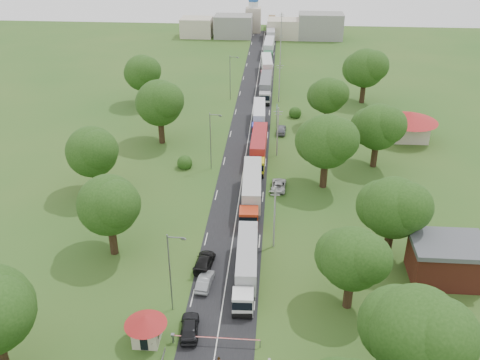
# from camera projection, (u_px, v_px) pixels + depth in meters

# --- Properties ---
(ground) EXTENTS (260.00, 260.00, 0.00)m
(ground) POSITION_uv_depth(u_px,v_px,m) (236.00, 217.00, 77.00)
(ground) COLOR #28521B
(ground) RESTS_ON ground
(road) EXTENTS (8.00, 200.00, 0.04)m
(road) POSITION_uv_depth(u_px,v_px,m) (246.00, 157.00, 94.59)
(road) COLOR black
(road) RESTS_ON ground
(boom_barrier) EXTENTS (9.22, 0.35, 1.18)m
(boom_barrier) POSITION_uv_depth(u_px,v_px,m) (203.00, 338.00, 54.68)
(boom_barrier) COLOR slate
(boom_barrier) RESTS_ON ground
(guard_booth) EXTENTS (4.40, 4.40, 3.45)m
(guard_booth) POSITION_uv_depth(u_px,v_px,m) (146.00, 325.00, 54.47)
(guard_booth) COLOR #C0B59F
(guard_booth) RESTS_ON ground
(info_sign) EXTENTS (0.12, 3.10, 4.10)m
(info_sign) POSITION_uv_depth(u_px,v_px,m) (277.00, 112.00, 106.02)
(info_sign) COLOR slate
(info_sign) RESTS_ON ground
(pole_1) EXTENTS (1.60, 0.24, 9.00)m
(pole_1) POSITION_uv_depth(u_px,v_px,m) (275.00, 216.00, 68.27)
(pole_1) COLOR gray
(pole_1) RESTS_ON ground
(pole_2) EXTENTS (1.60, 0.24, 9.00)m
(pole_2) POSITION_uv_depth(u_px,v_px,m) (278.00, 131.00, 92.90)
(pole_2) COLOR gray
(pole_2) RESTS_ON ground
(pole_3) EXTENTS (1.60, 0.24, 9.00)m
(pole_3) POSITION_uv_depth(u_px,v_px,m) (279.00, 82.00, 117.53)
(pole_3) COLOR gray
(pole_3) RESTS_ON ground
(pole_4) EXTENTS (1.60, 0.24, 9.00)m
(pole_4) POSITION_uv_depth(u_px,v_px,m) (281.00, 49.00, 142.16)
(pole_4) COLOR gray
(pole_4) RESTS_ON ground
(pole_5) EXTENTS (1.60, 0.24, 9.00)m
(pole_5) POSITION_uv_depth(u_px,v_px,m) (281.00, 27.00, 166.79)
(pole_5) COLOR gray
(pole_5) RESTS_ON ground
(lamp_0) EXTENTS (2.03, 0.22, 10.00)m
(lamp_0) POSITION_uv_depth(u_px,v_px,m) (171.00, 269.00, 57.15)
(lamp_0) COLOR slate
(lamp_0) RESTS_ON ground
(lamp_1) EXTENTS (2.03, 0.22, 10.00)m
(lamp_1) POSITION_uv_depth(u_px,v_px,m) (211.00, 138.00, 87.94)
(lamp_1) COLOR slate
(lamp_1) RESTS_ON ground
(lamp_2) EXTENTS (2.03, 0.22, 10.00)m
(lamp_2) POSITION_uv_depth(u_px,v_px,m) (231.00, 75.00, 118.73)
(lamp_2) COLOR slate
(lamp_2) RESTS_ON ground
(tree_1) EXTENTS (9.60, 9.60, 12.05)m
(tree_1) POSITION_uv_depth(u_px,v_px,m) (416.00, 331.00, 45.85)
(tree_1) COLOR #382616
(tree_1) RESTS_ON ground
(tree_2) EXTENTS (8.00, 8.00, 10.10)m
(tree_2) POSITION_uv_depth(u_px,v_px,m) (352.00, 258.00, 57.24)
(tree_2) COLOR #382616
(tree_2) RESTS_ON ground
(tree_3) EXTENTS (8.80, 8.80, 11.07)m
(tree_3) POSITION_uv_depth(u_px,v_px,m) (393.00, 207.00, 65.36)
(tree_3) COLOR #382616
(tree_3) RESTS_ON ground
(tree_4) EXTENTS (9.60, 9.60, 12.05)m
(tree_4) POSITION_uv_depth(u_px,v_px,m) (326.00, 141.00, 81.38)
(tree_4) COLOR #382616
(tree_4) RESTS_ON ground
(tree_5) EXTENTS (8.80, 8.80, 11.07)m
(tree_5) POSITION_uv_depth(u_px,v_px,m) (378.00, 127.00, 88.09)
(tree_5) COLOR #382616
(tree_5) RESTS_ON ground
(tree_6) EXTENTS (8.00, 8.00, 10.10)m
(tree_6) POSITION_uv_depth(u_px,v_px,m) (328.00, 95.00, 103.80)
(tree_6) COLOR #382616
(tree_6) RESTS_ON ground
(tree_7) EXTENTS (9.60, 9.60, 12.05)m
(tree_7) POSITION_uv_depth(u_px,v_px,m) (365.00, 68.00, 115.83)
(tree_7) COLOR #382616
(tree_7) RESTS_ON ground
(tree_10) EXTENTS (8.80, 8.80, 11.07)m
(tree_10) POSITION_uv_depth(u_px,v_px,m) (109.00, 204.00, 65.94)
(tree_10) COLOR #382616
(tree_10) RESTS_ON ground
(tree_11) EXTENTS (8.80, 8.80, 11.07)m
(tree_11) POSITION_uv_depth(u_px,v_px,m) (92.00, 151.00, 79.61)
(tree_11) COLOR #382616
(tree_11) RESTS_ON ground
(tree_12) EXTENTS (9.60, 9.60, 12.05)m
(tree_12) POSITION_uv_depth(u_px,v_px,m) (159.00, 102.00, 96.52)
(tree_12) COLOR #382616
(tree_12) RESTS_ON ground
(tree_13) EXTENTS (8.80, 8.80, 11.07)m
(tree_13) POSITION_uv_depth(u_px,v_px,m) (142.00, 73.00, 114.93)
(tree_13) COLOR #382616
(tree_13) RESTS_ON ground
(house_brick) EXTENTS (8.60, 6.60, 5.20)m
(house_brick) POSITION_uv_depth(u_px,v_px,m) (446.00, 260.00, 63.45)
(house_brick) COLOR maroon
(house_brick) RESTS_ON ground
(house_cream) EXTENTS (10.08, 10.08, 5.80)m
(house_cream) POSITION_uv_depth(u_px,v_px,m) (409.00, 121.00, 99.66)
(house_cream) COLOR #C0B59F
(house_cream) RESTS_ON ground
(distant_town) EXTENTS (52.00, 8.00, 8.00)m
(distant_town) POSITION_uv_depth(u_px,v_px,m) (266.00, 27.00, 172.08)
(distant_town) COLOR gray
(distant_town) RESTS_ON ground
(church) EXTENTS (5.00, 5.00, 12.30)m
(church) POSITION_uv_depth(u_px,v_px,m) (253.00, 16.00, 178.53)
(church) COLOR #C0B59F
(church) RESTS_ON ground
(truck_0) EXTENTS (2.81, 14.11, 3.90)m
(truck_0) POSITION_uv_depth(u_px,v_px,m) (246.00, 264.00, 63.67)
(truck_0) COLOR white
(truck_0) RESTS_ON ground
(truck_1) EXTENTS (3.14, 15.72, 4.35)m
(truck_1) POSITION_uv_depth(u_px,v_px,m) (252.00, 190.00, 79.09)
(truck_1) COLOR #B23014
(truck_1) RESTS_ON ground
(truck_2) EXTENTS (2.59, 14.78, 4.10)m
(truck_2) POSITION_uv_depth(u_px,v_px,m) (259.00, 147.00, 92.94)
(truck_2) COLOR yellow
(truck_2) RESTS_ON ground
(truck_3) EXTENTS (2.70, 13.54, 3.75)m
(truck_3) POSITION_uv_depth(u_px,v_px,m) (259.00, 116.00, 106.61)
(truck_3) COLOR #1C2DAB
(truck_3) RESTS_ON ground
(truck_4) EXTENTS (2.61, 14.57, 4.04)m
(truck_4) POSITION_uv_depth(u_px,v_px,m) (266.00, 86.00, 122.70)
(truck_4) COLOR #AEAEAE
(truck_4) RESTS_ON ground
(truck_5) EXTENTS (3.28, 14.67, 4.05)m
(truck_5) POSITION_uv_depth(u_px,v_px,m) (267.00, 67.00, 136.90)
(truck_5) COLOR maroon
(truck_5) RESTS_ON ground
(truck_6) EXTENTS (2.87, 14.98, 4.15)m
(truck_6) POSITION_uv_depth(u_px,v_px,m) (269.00, 48.00, 153.39)
(truck_6) COLOR #276940
(truck_6) RESTS_ON ground
(truck_7) EXTENTS (2.95, 14.88, 4.12)m
(truck_7) POSITION_uv_depth(u_px,v_px,m) (270.00, 35.00, 167.67)
(truck_7) COLOR silver
(truck_7) RESTS_ON ground
(truck_8) EXTENTS (2.48, 13.90, 3.85)m
(truck_8) POSITION_uv_depth(u_px,v_px,m) (272.00, 24.00, 182.57)
(truck_8) COLOR brown
(truck_8) RESTS_ON ground
(car_lane_front) EXTENTS (2.40, 4.95, 1.63)m
(car_lane_front) POSITION_uv_depth(u_px,v_px,m) (190.00, 327.00, 56.14)
(car_lane_front) COLOR black
(car_lane_front) RESTS_ON ground
(car_lane_mid) EXTENTS (1.92, 4.43, 1.42)m
(car_lane_mid) POSITION_uv_depth(u_px,v_px,m) (205.00, 281.00, 63.02)
(car_lane_mid) COLOR gray
(car_lane_mid) RESTS_ON ground
(car_lane_rear) EXTENTS (2.54, 5.30, 1.49)m
(car_lane_rear) POSITION_uv_depth(u_px,v_px,m) (204.00, 262.00, 66.29)
(car_lane_rear) COLOR black
(car_lane_rear) RESTS_ON ground
(car_verge_near) EXTENTS (2.48, 4.95, 1.35)m
(car_verge_near) POSITION_uv_depth(u_px,v_px,m) (279.00, 185.00, 84.02)
(car_verge_near) COLOR #BDBDBD
(car_verge_near) RESTS_ON ground
(car_verge_far) EXTENTS (2.05, 4.64, 1.55)m
(car_verge_far) POSITION_uv_depth(u_px,v_px,m) (281.00, 129.00, 103.69)
(car_verge_far) COLOR slate
(car_verge_far) RESTS_ON ground
(pedestrian_booth) EXTENTS (0.97, 1.10, 1.89)m
(pedestrian_booth) POSITION_uv_depth(u_px,v_px,m) (151.00, 342.00, 54.12)
(pedestrian_booth) COLOR gray
(pedestrian_booth) RESTS_ON ground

